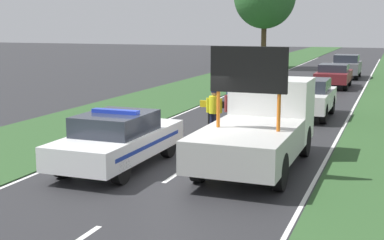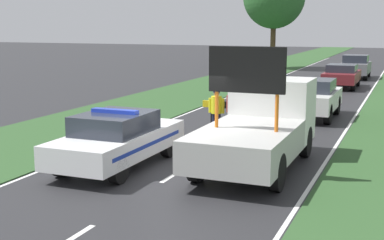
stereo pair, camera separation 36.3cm
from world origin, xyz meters
TOP-DOWN VIEW (x-y plane):
  - ground_plane at (0.00, 0.00)m, footprint 160.00×160.00m
  - lane_markings at (0.00, 16.49)m, footprint 6.81×67.49m
  - grass_verge_left at (-5.95, 20.00)m, footprint 4.99×120.00m
  - police_car at (-1.73, -0.07)m, footprint 1.86×4.65m
  - work_truck at (1.73, 1.48)m, footprint 2.20×5.44m
  - road_barrier at (0.29, 5.14)m, footprint 3.19×0.08m
  - police_officer at (-0.63, 4.64)m, footprint 0.56×0.36m
  - pedestrian_civilian at (0.14, 4.36)m, footprint 0.63×0.40m
  - traffic_cone_near_police at (1.92, 4.23)m, footprint 0.45×0.45m
  - traffic_cone_centre_front at (0.57, 4.86)m, footprint 0.42×0.42m
  - traffic_cone_near_truck at (-0.46, 2.75)m, footprint 0.36×0.36m
  - queued_car_van_white at (1.73, 9.48)m, footprint 1.90×4.03m
  - queued_car_hatch_blue at (-1.85, 15.06)m, footprint 1.72×4.65m
  - queued_car_wagon_maroon at (1.58, 20.58)m, footprint 1.86×4.14m
  - queued_car_suv_grey at (1.76, 26.93)m, footprint 1.84×4.04m

SIDE VIEW (x-z plane):
  - ground_plane at x=0.00m, z-range 0.00..0.00m
  - lane_markings at x=0.00m, z-range 0.00..0.01m
  - grass_verge_left at x=-5.95m, z-range 0.00..0.03m
  - traffic_cone_near_truck at x=-0.46m, z-range 0.00..0.50m
  - traffic_cone_centre_front at x=0.57m, z-range 0.00..0.58m
  - traffic_cone_near_police at x=1.92m, z-range 0.00..0.63m
  - queued_car_hatch_blue at x=-1.85m, z-range 0.04..1.44m
  - police_car at x=-1.73m, z-range -0.03..1.53m
  - queued_car_wagon_maroon at x=1.58m, z-range 0.05..1.47m
  - queued_car_van_white at x=1.73m, z-range 0.04..1.62m
  - queued_car_suv_grey at x=1.76m, z-range 0.03..1.67m
  - police_officer at x=-0.63m, z-range 0.15..1.71m
  - road_barrier at x=0.29m, z-range 0.37..1.50m
  - pedestrian_civilian at x=0.14m, z-range 0.15..1.91m
  - work_truck at x=1.73m, z-range -0.54..2.68m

